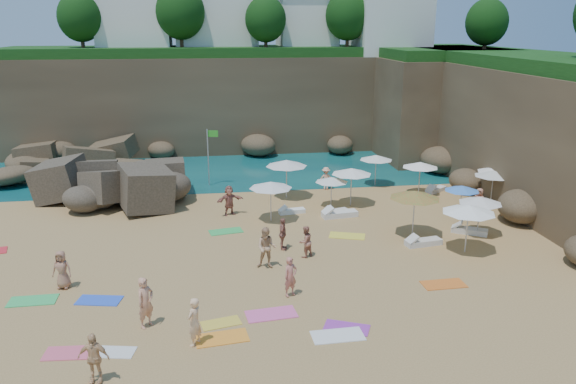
{
  "coord_description": "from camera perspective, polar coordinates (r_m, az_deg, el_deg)",
  "views": [
    {
      "loc": [
        -2.11,
        -25.49,
        10.59
      ],
      "look_at": [
        2.0,
        3.0,
        2.0
      ],
      "focal_mm": 35.0,
      "sensor_mm": 36.0,
      "label": 1
    }
  ],
  "objects": [
    {
      "name": "person_lie_1",
      "position": [
        19.11,
        -18.96,
        -17.34
      ],
      "size": [
        1.24,
        1.8,
        0.4
      ],
      "primitive_type": "imported",
      "rotation": [
        0.0,
        0.0,
        -0.17
      ],
      "color": "#E6B683",
      "rests_on": "ground"
    },
    {
      "name": "lounger_4",
      "position": [
        31.23,
        17.95,
        -3.77
      ],
      "size": [
        1.89,
        1.47,
        0.29
      ],
      "primitive_type": "cube",
      "rotation": [
        0.0,
        0.0,
        -0.54
      ],
      "color": "silver",
      "rests_on": "ground"
    },
    {
      "name": "seawater",
      "position": [
        56.53,
        -5.95,
        5.74
      ],
      "size": [
        120.0,
        120.0,
        0.0
      ],
      "primitive_type": "plane",
      "color": "#0C4751",
      "rests_on": "ground"
    },
    {
      "name": "cliff_right",
      "position": [
        40.13,
        23.8,
        5.76
      ],
      "size": [
        8.0,
        30.0,
        8.0
      ],
      "primitive_type": "cube",
      "color": "brown",
      "rests_on": "ground"
    },
    {
      "name": "towel_1",
      "position": [
        20.93,
        -21.25,
        -15.0
      ],
      "size": [
        1.77,
        0.98,
        0.03
      ],
      "primitive_type": "cube",
      "rotation": [
        0.0,
        0.0,
        -0.07
      ],
      "color": "#E35872",
      "rests_on": "ground"
    },
    {
      "name": "person_lie_2",
      "position": [
        25.57,
        -21.83,
        -8.6
      ],
      "size": [
        1.05,
        1.73,
        0.43
      ],
      "primitive_type": "imported",
      "rotation": [
        0.0,
        0.0,
        -0.16
      ],
      "color": "#A86F54",
      "rests_on": "ground"
    },
    {
      "name": "parasol_4",
      "position": [
        36.1,
        20.16,
        1.79
      ],
      "size": [
        2.28,
        2.28,
        2.16
      ],
      "color": "silver",
      "rests_on": "ground"
    },
    {
      "name": "person_stand_3",
      "position": [
        27.42,
        -0.54,
        -4.28
      ],
      "size": [
        0.61,
        1.02,
        1.62
      ],
      "primitive_type": "imported",
      "rotation": [
        0.0,
        0.0,
        1.33
      ],
      "color": "#A16350",
      "rests_on": "ground"
    },
    {
      "name": "parasol_3",
      "position": [
        36.77,
        20.49,
        2.17
      ],
      "size": [
        2.4,
        2.4,
        2.27
      ],
      "color": "silver",
      "rests_on": "ground"
    },
    {
      "name": "clifftop_buildings",
      "position": [
        51.54,
        -2.68,
        17.33
      ],
      "size": [
        28.48,
        9.48,
        7.0
      ],
      "color": "white",
      "rests_on": "cliff_back"
    },
    {
      "name": "towel_8",
      "position": [
        24.07,
        -18.63,
        -10.39
      ],
      "size": [
        1.88,
        1.21,
        0.03
      ],
      "primitive_type": "cube",
      "rotation": [
        0.0,
        0.0,
        -0.21
      ],
      "color": "blue",
      "rests_on": "ground"
    },
    {
      "name": "person_stand_6",
      "position": [
        19.88,
        -9.51,
        -12.88
      ],
      "size": [
        0.71,
        0.77,
        1.76
      ],
      "primitive_type": "imported",
      "rotation": [
        0.0,
        0.0,
        4.11
      ],
      "color": "#FBC38E",
      "rests_on": "ground"
    },
    {
      "name": "person_lie_4",
      "position": [
        23.14,
        0.25,
        -10.08
      ],
      "size": [
        1.31,
        1.75,
        0.4
      ],
      "primitive_type": "imported",
      "rotation": [
        0.0,
        0.0,
        0.49
      ],
      "color": "#C07160",
      "rests_on": "ground"
    },
    {
      "name": "person_stand_2",
      "position": [
        37.48,
        3.87,
        1.39
      ],
      "size": [
        1.03,
        0.5,
        1.54
      ],
      "primitive_type": "imported",
      "rotation": [
        0.0,
        0.0,
        3.05
      ],
      "color": "#F1AB89",
      "rests_on": "ground"
    },
    {
      "name": "parasol_5",
      "position": [
        34.03,
        6.48,
        2.11
      ],
      "size": [
        2.45,
        2.45,
        2.32
      ],
      "color": "silver",
      "rests_on": "ground"
    },
    {
      "name": "person_lie_5",
      "position": [
        25.6,
        -2.17,
        -6.96
      ],
      "size": [
        1.36,
        2.06,
        0.71
      ],
      "primitive_type": "imported",
      "rotation": [
        0.0,
        0.0,
        -0.25
      ],
      "color": "tan",
      "rests_on": "ground"
    },
    {
      "name": "person_stand_0",
      "position": [
        21.29,
        -14.27,
        -10.82
      ],
      "size": [
        0.82,
        0.83,
        1.93
      ],
      "primitive_type": "imported",
      "rotation": [
        0.0,
        0.0,
        0.83
      ],
      "color": "tan",
      "rests_on": "ground"
    },
    {
      "name": "parasol_8",
      "position": [
        30.55,
        18.97,
        -0.78
      ],
      "size": [
        2.22,
        2.22,
        2.1
      ],
      "color": "silver",
      "rests_on": "ground"
    },
    {
      "name": "parasol_0",
      "position": [
        35.19,
        -0.16,
        2.95
      ],
      "size": [
        2.62,
        2.62,
        2.48
      ],
      "color": "silver",
      "rests_on": "ground"
    },
    {
      "name": "parasol_2",
      "position": [
        38.62,
        8.94,
        3.48
      ],
      "size": [
        2.24,
        2.24,
        2.12
      ],
      "color": "silver",
      "rests_on": "ground"
    },
    {
      "name": "parasol_10",
      "position": [
        33.28,
        17.26,
        0.37
      ],
      "size": [
        1.97,
        1.97,
        1.86
      ],
      "color": "silver",
      "rests_on": "ground"
    },
    {
      "name": "lounger_5",
      "position": [
        29.0,
        13.59,
        -4.99
      ],
      "size": [
        1.92,
        0.89,
        0.29
      ],
      "primitive_type": "cube",
      "rotation": [
        0.0,
        0.0,
        0.15
      ],
      "color": "silver",
      "rests_on": "ground"
    },
    {
      "name": "cliff_back",
      "position": [
        51.08,
        -3.57,
        9.18
      ],
      "size": [
        44.0,
        8.0,
        8.0
      ],
      "primitive_type": "cube",
      "color": "brown",
      "rests_on": "ground"
    },
    {
      "name": "towel_4",
      "position": [
        21.44,
        -6.83,
        -13.08
      ],
      "size": [
        1.57,
        1.03,
        0.03
      ],
      "primitive_type": "cube",
      "rotation": [
        0.0,
        0.0,
        0.22
      ],
      "color": "gold",
      "rests_on": "ground"
    },
    {
      "name": "towel_13",
      "position": [
        20.61,
        5.06,
        -14.34
      ],
      "size": [
        1.88,
        0.98,
        0.03
      ],
      "primitive_type": "cube",
      "rotation": [
        0.0,
        0.0,
        0.03
      ],
      "color": "white",
      "rests_on": "ground"
    },
    {
      "name": "lounger_2",
      "position": [
        38.37,
        14.8,
        0.24
      ],
      "size": [
        1.72,
        1.43,
        0.26
      ],
      "primitive_type": "cube",
      "rotation": [
        0.0,
        0.0,
        0.6
      ],
      "color": "silver",
      "rests_on": "ground"
    },
    {
      "name": "person_stand_4",
      "position": [
        34.3,
        18.83,
        -0.91
      ],
      "size": [
        0.83,
        0.85,
        1.57
      ],
      "primitive_type": "imported",
      "rotation": [
        0.0,
        0.0,
        -0.83
      ],
      "color": "tan",
      "rests_on": "ground"
    },
    {
      "name": "ground",
      "position": [
        27.68,
        -3.23,
        -5.9
      ],
      "size": [
        120.0,
        120.0,
        0.0
      ],
      "primitive_type": "plane",
      "color": "tan",
      "rests_on": "ground"
    },
    {
      "name": "flag_pole",
      "position": [
        38.38,
        -7.96,
        4.27
      ],
      "size": [
        0.76,
        0.18,
        3.9
      ],
      "color": "silver",
      "rests_on": "ground"
    },
    {
      "name": "towel_3",
      "position": [
        25.01,
        -24.5,
        -10.01
      ],
      "size": [
        1.86,
        0.95,
        0.03
      ],
      "primitive_type": "cube",
      "rotation": [
        0.0,
        0.0,
        0.01
      ],
      "color": "#35BB5C",
      "rests_on": "ground"
    },
    {
      "name": "towel_6",
      "position": [
        21.12,
        5.98,
        -13.54
      ],
      "size": [
        1.82,
        1.42,
        0.03
      ],
      "primitive_type": "cube",
      "rotation": [
        0.0,
        0.0,
        -0.42
      ],
      "color": "purple",
      "rests_on": "ground"
    },
    {
      "name": "towel_12",
      "position": [
        29.55,
        6.03,
        -4.45
      ],
      "size": [
        2.04,
        1.46,
        0.03
      ],
      "primitive_type": "cube",
      "rotation": [
        0.0,
        0.0,
        -0.32
      ],
      "color": "yellow",
      "rests_on": "ground"
    },
    {
      "name": "parasol_7",
      "position": [
        36.92,
        13.3,
        2.71
      ],
      "size": [
        2.3,
        2.3,
        2.18
      ],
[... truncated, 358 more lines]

